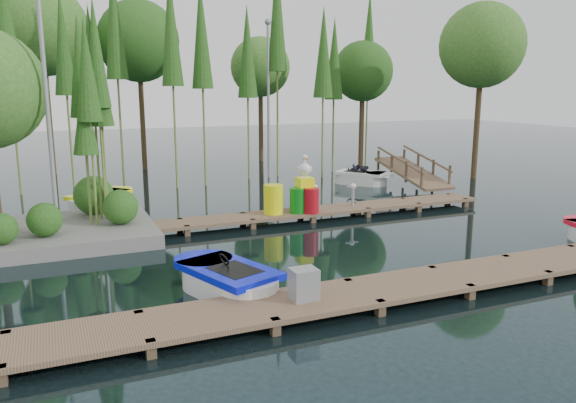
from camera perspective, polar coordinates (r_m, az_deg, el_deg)
name	(u,v)px	position (r m, az deg, el deg)	size (l,w,h in m)	color
ground_plane	(278,246)	(15.34, -0.99, -4.53)	(90.00, 90.00, 0.00)	#1A2C30
near_dock	(363,293)	(11.44, 7.67, -9.16)	(18.00, 1.50, 0.50)	brown
far_dock	(278,215)	(17.89, -1.05, -1.41)	(15.00, 1.20, 0.50)	brown
island	(17,127)	(16.98, -25.83, 6.82)	(6.20, 4.20, 6.75)	slate
tree_screen	(133,40)	(24.56, -15.45, 15.57)	(34.42, 18.53, 10.31)	#42311C
lamp_island	(45,87)	(16.14, -23.42, 10.67)	(0.30, 0.30, 7.25)	gray
lamp_rear	(268,86)	(26.43, -2.02, 11.64)	(0.30, 0.30, 7.25)	gray
ramp	(413,172)	(25.12, 12.55, 2.96)	(1.50, 3.94, 1.49)	brown
boat_blue	(227,281)	(11.91, -6.20, -8.05)	(2.14, 3.08, 0.95)	white
boat_yellow_far	(100,200)	(21.00, -18.57, 0.11)	(2.81, 2.71, 1.35)	white
boat_white_far	(362,178)	(25.03, 7.49, 2.40)	(2.61, 2.79, 1.25)	white
utility_cabinet	(304,284)	(10.73, 1.63, -8.39)	(0.50, 0.42, 0.61)	gray
yellow_barrel	(273,199)	(17.72, -1.50, 0.23)	(0.62, 0.62, 0.92)	#F6FF0D
drum_cluster	(306,195)	(17.98, 1.83, 0.65)	(1.07, 0.98, 1.84)	#0D7615
seagull_post	(353,191)	(18.94, 6.63, 1.09)	(0.48, 0.26, 0.77)	gray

